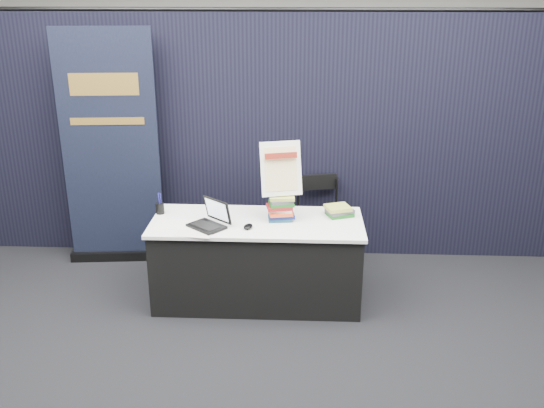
{
  "coord_description": "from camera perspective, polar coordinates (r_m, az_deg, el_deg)",
  "views": [
    {
      "loc": [
        0.35,
        -4.21,
        2.67
      ],
      "look_at": [
        0.13,
        0.55,
        0.91
      ],
      "focal_mm": 40.0,
      "sensor_mm": 36.0,
      "label": 1
    }
  ],
  "objects": [
    {
      "name": "floor",
      "position": [
        5.0,
        -1.79,
        -11.98
      ],
      "size": [
        8.0,
        8.0,
        0.0
      ],
      "primitive_type": "plane",
      "color": "black",
      "rests_on": "ground"
    },
    {
      "name": "wall_back",
      "position": [
        8.27,
        0.24,
        13.94
      ],
      "size": [
        8.0,
        0.02,
        3.5
      ],
      "primitive_type": "cube",
      "color": "#B2AFA8",
      "rests_on": "floor"
    },
    {
      "name": "drape_partition",
      "position": [
        6.01,
        -0.75,
        6.15
      ],
      "size": [
        6.0,
        0.08,
        2.4
      ],
      "primitive_type": "cube",
      "color": "black",
      "rests_on": "floor"
    },
    {
      "name": "display_table",
      "position": [
        5.3,
        -1.38,
        -5.35
      ],
      "size": [
        1.8,
        0.75,
        0.75
      ],
      "color": "black",
      "rests_on": "floor"
    },
    {
      "name": "laptop",
      "position": [
        5.05,
        -6.14,
        -1.49
      ],
      "size": [
        0.36,
        0.39,
        0.23
      ],
      "rotation": [
        0.0,
        0.0,
        -0.71
      ],
      "color": "black",
      "rests_on": "display_table"
    },
    {
      "name": "mouse",
      "position": [
        4.99,
        -2.26,
        -2.12
      ],
      "size": [
        0.1,
        0.13,
        0.03
      ],
      "primitive_type": "ellipsoid",
      "rotation": [
        0.0,
        0.0,
        -0.29
      ],
      "color": "black",
      "rests_on": "display_table"
    },
    {
      "name": "brochure_left",
      "position": [
        5.13,
        -7.48,
        -1.83
      ],
      "size": [
        0.31,
        0.29,
        0.0
      ],
      "primitive_type": "cube",
      "rotation": [
        0.0,
        0.0,
        0.54
      ],
      "color": "white",
      "rests_on": "display_table"
    },
    {
      "name": "brochure_mid",
      "position": [
        5.14,
        -9.24,
        -1.9
      ],
      "size": [
        0.32,
        0.23,
        0.0
      ],
      "primitive_type": "cube",
      "rotation": [
        0.0,
        0.0,
        -0.02
      ],
      "color": "white",
      "rests_on": "display_table"
    },
    {
      "name": "brochure_right",
      "position": [
        4.95,
        -7.23,
        -2.67
      ],
      "size": [
        0.32,
        0.24,
        0.0
      ],
      "primitive_type": "cube",
      "rotation": [
        0.0,
        0.0,
        -0.12
      ],
      "color": "silver",
      "rests_on": "display_table"
    },
    {
      "name": "pen_cup",
      "position": [
        5.38,
        -10.5,
        -0.41
      ],
      "size": [
        0.1,
        0.1,
        0.1
      ],
      "primitive_type": "cylinder",
      "rotation": [
        0.0,
        0.0,
        -0.42
      ],
      "color": "black",
      "rests_on": "display_table"
    },
    {
      "name": "book_stack_tall",
      "position": [
        5.13,
        0.82,
        -0.36
      ],
      "size": [
        0.22,
        0.18,
        0.22
      ],
      "rotation": [
        0.0,
        0.0,
        0.15
      ],
      "color": "navy",
      "rests_on": "display_table"
    },
    {
      "name": "book_stack_short",
      "position": [
        5.27,
        6.32,
        -0.65
      ],
      "size": [
        0.27,
        0.24,
        0.09
      ],
      "rotation": [
        0.0,
        0.0,
        0.43
      ],
      "color": "#1A621D",
      "rests_on": "display_table"
    },
    {
      "name": "info_sign",
      "position": [
        5.06,
        0.85,
        3.29
      ],
      "size": [
        0.37,
        0.21,
        0.47
      ],
      "rotation": [
        0.0,
        0.0,
        0.25
      ],
      "color": "black",
      "rests_on": "book_stack_tall"
    },
    {
      "name": "pullup_banner",
      "position": [
        6.04,
        -14.84,
        3.72
      ],
      "size": [
        0.98,
        0.19,
        2.29
      ],
      "rotation": [
        0.0,
        0.0,
        0.1
      ],
      "color": "black",
      "rests_on": "floor"
    },
    {
      "name": "stacking_chair",
      "position": [
        5.94,
        4.28,
        -1.28
      ],
      "size": [
        0.48,
        0.49,
        0.88
      ],
      "rotation": [
        0.0,
        0.0,
        0.23
      ],
      "color": "black",
      "rests_on": "floor"
    }
  ]
}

